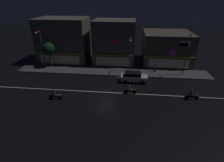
% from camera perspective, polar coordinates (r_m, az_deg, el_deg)
% --- Properties ---
extents(ground_plane, '(140.00, 140.00, 0.00)m').
position_cam_1_polar(ground_plane, '(25.91, -2.07, -3.69)').
color(ground_plane, black).
extents(lane_divider_stripe, '(33.64, 0.16, 0.01)m').
position_cam_1_polar(lane_divider_stripe, '(25.91, -2.07, -3.68)').
color(lane_divider_stripe, beige).
rests_on(lane_divider_stripe, ground).
extents(sidewalk_far, '(35.41, 3.96, 0.14)m').
position_cam_1_polar(sidewalk_far, '(32.97, -0.16, 3.19)').
color(sidewalk_far, '#424447').
rests_on(sidewalk_far, ground).
extents(storefront_left_block, '(9.32, 8.96, 6.29)m').
position_cam_1_polar(storefront_left_block, '(38.56, 17.08, 10.27)').
color(storefront_left_block, '#4C443A').
rests_on(storefront_left_block, ground).
extents(storefront_center_block, '(8.15, 6.57, 8.66)m').
position_cam_1_polar(storefront_center_block, '(36.57, 0.73, 12.50)').
color(storefront_center_block, '#56514C').
rests_on(storefront_center_block, ground).
extents(storefront_right_block, '(10.01, 7.38, 8.87)m').
position_cam_1_polar(storefront_right_block, '(39.34, -15.21, 12.74)').
color(storefront_right_block, '#56514C').
rests_on(storefront_right_block, ground).
extents(streetlamp_west, '(0.44, 1.64, 7.02)m').
position_cam_1_polar(streetlamp_west, '(35.97, -21.91, 10.38)').
color(streetlamp_west, '#47494C').
rests_on(streetlamp_west, sidewalk_far).
extents(streetlamp_mid, '(0.44, 1.64, 6.12)m').
position_cam_1_polar(streetlamp_mid, '(31.86, 5.84, 9.40)').
color(streetlamp_mid, '#47494C').
rests_on(streetlamp_mid, sidewalk_far).
extents(streetlamp_east, '(0.44, 1.64, 7.10)m').
position_cam_1_polar(streetlamp_east, '(32.42, 23.26, 8.67)').
color(streetlamp_east, '#47494C').
rests_on(streetlamp_east, sidewalk_far).
extents(pedestrian_on_sidewalk, '(0.34, 0.34, 1.79)m').
position_cam_1_polar(pedestrian_on_sidewalk, '(33.20, 13.90, 4.25)').
color(pedestrian_on_sidewalk, '#334766').
rests_on(pedestrian_on_sidewalk, sidewalk_far).
extents(street_tree, '(2.36, 2.36, 4.79)m').
position_cam_1_polar(street_tree, '(36.06, -19.82, 9.82)').
color(street_tree, '#473323').
rests_on(street_tree, sidewalk_far).
extents(parked_car_near_kerb, '(4.30, 1.98, 1.67)m').
position_cam_1_polar(parked_car_near_kerb, '(28.96, 7.07, 1.38)').
color(parked_car_near_kerb, silver).
rests_on(parked_car_near_kerb, ground).
extents(motorcycle_lead, '(1.90, 0.60, 1.52)m').
position_cam_1_polar(motorcycle_lead, '(25.40, 5.75, -2.83)').
color(motorcycle_lead, black).
rests_on(motorcycle_lead, ground).
extents(motorcycle_following, '(1.90, 0.60, 1.52)m').
position_cam_1_polar(motorcycle_following, '(25.17, -18.06, -4.39)').
color(motorcycle_following, black).
rests_on(motorcycle_following, ground).
extents(motorcycle_opposite_lane, '(1.90, 0.60, 1.52)m').
position_cam_1_polar(motorcycle_opposite_lane, '(26.19, 24.39, -4.29)').
color(motorcycle_opposite_lane, black).
rests_on(motorcycle_opposite_lane, ground).
extents(traffic_cone, '(0.36, 0.36, 0.55)m').
position_cam_1_polar(traffic_cone, '(30.24, 1.93, 1.43)').
color(traffic_cone, orange).
rests_on(traffic_cone, ground).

